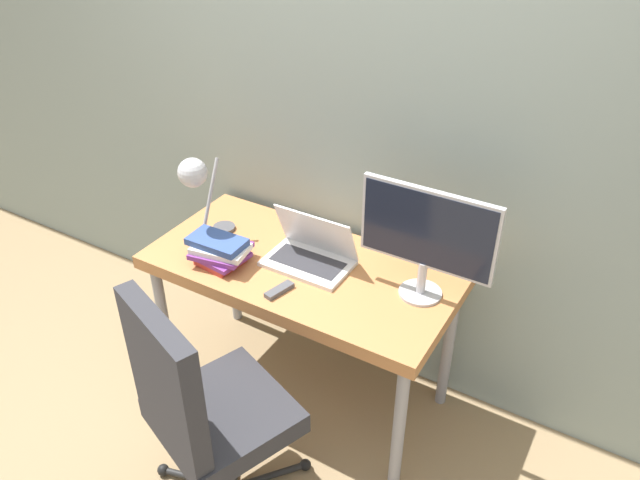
# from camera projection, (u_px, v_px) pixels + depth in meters

# --- Properties ---
(ground_plane) EXTENTS (12.00, 12.00, 0.00)m
(ground_plane) POSITION_uv_depth(u_px,v_px,m) (266.00, 434.00, 2.84)
(ground_plane) COLOR #937A56
(wall_back) EXTENTS (8.00, 0.05, 2.60)m
(wall_back) POSITION_uv_depth(u_px,v_px,m) (348.00, 113.00, 2.64)
(wall_back) COLOR gray
(wall_back) RESTS_ON ground_plane
(desk) EXTENTS (1.34, 0.65, 0.75)m
(desk) POSITION_uv_depth(u_px,v_px,m) (302.00, 278.00, 2.70)
(desk) COLOR #B77542
(desk) RESTS_ON ground_plane
(laptop) EXTENTS (0.36, 0.23, 0.23)m
(laptop) POSITION_uv_depth(u_px,v_px,m) (311.00, 253.00, 2.65)
(laptop) COLOR silver
(laptop) RESTS_ON desk
(monitor) EXTENTS (0.54, 0.17, 0.47)m
(monitor) POSITION_uv_depth(u_px,v_px,m) (427.00, 235.00, 2.34)
(monitor) COLOR #B7B7BC
(monitor) RESTS_ON desk
(desk_lamp) EXTENTS (0.12, 0.28, 0.43)m
(desk_lamp) POSITION_uv_depth(u_px,v_px,m) (196.00, 179.00, 2.61)
(desk_lamp) COLOR #4C4C51
(desk_lamp) RESTS_ON desk
(office_chair) EXTENTS (0.65, 0.64, 1.05)m
(office_chair) POSITION_uv_depth(u_px,v_px,m) (201.00, 406.00, 2.23)
(office_chair) COLOR black
(office_chair) RESTS_ON ground_plane
(book_stack) EXTENTS (0.27, 0.23, 0.12)m
(book_stack) POSITION_uv_depth(u_px,v_px,m) (220.00, 251.00, 2.64)
(book_stack) COLOR #B2382D
(book_stack) RESTS_ON desk
(tv_remote) EXTENTS (0.07, 0.14, 0.02)m
(tv_remote) POSITION_uv_depth(u_px,v_px,m) (279.00, 290.00, 2.50)
(tv_remote) COLOR #4C4C51
(tv_remote) RESTS_ON desk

